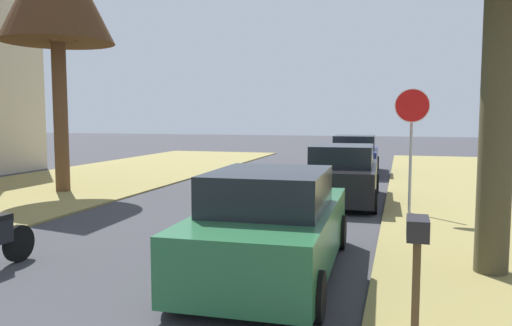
{
  "coord_description": "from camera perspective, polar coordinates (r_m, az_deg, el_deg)",
  "views": [
    {
      "loc": [
        3.96,
        -0.76,
        2.36
      ],
      "look_at": [
        0.6,
        10.89,
        1.22
      ],
      "focal_mm": 35.24,
      "sensor_mm": 36.0,
      "label": 1
    }
  ],
  "objects": [
    {
      "name": "curbside_mailbox",
      "position": [
        5.48,
        17.83,
        -8.63
      ],
      "size": [
        0.22,
        0.44,
        1.27
      ],
      "color": "brown",
      "rests_on": "grass_verge_right"
    },
    {
      "name": "parked_sedan_green",
      "position": [
        7.54,
        1.79,
        -7.17
      ],
      "size": [
        2.07,
        4.46,
        1.57
      ],
      "color": "#28663D",
      "rests_on": "ground"
    },
    {
      "name": "stop_sign_far",
      "position": [
        12.42,
        17.25,
        4.32
      ],
      "size": [
        0.81,
        0.4,
        2.96
      ],
      "color": "#9EA0A5",
      "rests_on": "grass_verge_right"
    },
    {
      "name": "parked_sedan_black",
      "position": [
        14.07,
        9.78,
        -1.4
      ],
      "size": [
        2.07,
        4.46,
        1.57
      ],
      "color": "black",
      "rests_on": "ground"
    },
    {
      "name": "parked_sedan_navy",
      "position": [
        21.14,
        11.13,
        0.81
      ],
      "size": [
        2.07,
        4.46,
        1.57
      ],
      "color": "navy",
      "rests_on": "ground"
    }
  ]
}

